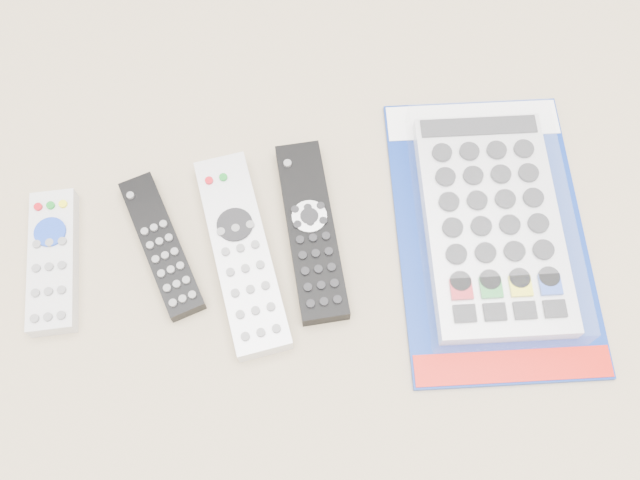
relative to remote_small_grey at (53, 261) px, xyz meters
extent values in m
plane|color=tan|center=(0.25, -0.06, -0.01)|extent=(5.00, 5.00, 0.00)
cube|color=silver|center=(0.00, 0.00, 0.00)|extent=(0.06, 0.16, 0.02)
cylinder|color=#183AB7|center=(0.00, 0.03, 0.01)|extent=(0.04, 0.04, 0.00)
cube|color=black|center=(0.11, -0.01, 0.00)|extent=(0.07, 0.17, 0.02)
cube|color=silver|center=(0.20, -0.03, 0.00)|extent=(0.07, 0.23, 0.02)
cylinder|color=black|center=(0.20, -0.01, 0.01)|extent=(0.04, 0.04, 0.00)
cube|color=black|center=(0.27, -0.02, 0.00)|extent=(0.06, 0.21, 0.02)
cylinder|color=#B9B9BE|center=(0.28, -0.01, 0.01)|extent=(0.04, 0.04, 0.00)
cube|color=navy|center=(0.46, -0.07, -0.01)|extent=(0.26, 0.36, 0.01)
cube|color=white|center=(0.49, 0.07, 0.00)|extent=(0.20, 0.08, 0.00)
cube|color=red|center=(0.44, -0.21, 0.00)|extent=(0.20, 0.07, 0.00)
cube|color=silver|center=(0.47, -0.06, 0.00)|extent=(0.18, 0.28, 0.02)
cube|color=white|center=(0.47, -0.06, 0.01)|extent=(0.20, 0.30, 0.04)
camera|label=1|loc=(0.21, -0.34, 0.70)|focal=40.00mm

